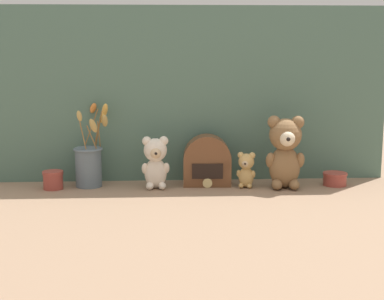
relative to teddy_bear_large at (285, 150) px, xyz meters
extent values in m
plane|color=#8E7056|center=(-0.36, 0.00, -0.15)|extent=(4.00, 4.00, 0.00)
cube|color=#4C6B5B|center=(-0.36, 0.16, 0.21)|extent=(1.63, 0.02, 0.71)
ellipsoid|color=olive|center=(0.00, 0.00, -0.07)|extent=(0.13, 0.11, 0.17)
sphere|color=olive|center=(0.00, 0.00, 0.06)|extent=(0.13, 0.13, 0.13)
sphere|color=beige|center=(0.00, -0.04, 0.05)|extent=(0.06, 0.06, 0.06)
sphere|color=black|center=(0.00, -0.07, 0.06)|extent=(0.02, 0.02, 0.02)
sphere|color=olive|center=(0.05, 0.00, 0.11)|extent=(0.05, 0.05, 0.05)
sphere|color=olive|center=(-0.05, 0.01, 0.11)|extent=(0.05, 0.05, 0.05)
ellipsoid|color=olive|center=(0.06, -0.01, -0.04)|extent=(0.04, 0.06, 0.07)
ellipsoid|color=olive|center=(-0.06, 0.00, -0.04)|extent=(0.04, 0.06, 0.07)
ellipsoid|color=olive|center=(0.03, -0.03, -0.13)|extent=(0.05, 0.07, 0.04)
ellipsoid|color=olive|center=(-0.04, -0.03, -0.13)|extent=(0.05, 0.07, 0.04)
ellipsoid|color=beige|center=(-0.51, 0.02, -0.09)|extent=(0.09, 0.08, 0.12)
sphere|color=beige|center=(-0.51, 0.02, 0.00)|extent=(0.09, 0.09, 0.09)
sphere|color=#D1B289|center=(-0.50, -0.01, 0.00)|extent=(0.04, 0.04, 0.04)
sphere|color=black|center=(-0.50, -0.03, 0.00)|extent=(0.01, 0.01, 0.01)
sphere|color=beige|center=(-0.47, 0.03, 0.04)|extent=(0.04, 0.04, 0.04)
sphere|color=beige|center=(-0.54, 0.02, 0.04)|extent=(0.04, 0.04, 0.04)
ellipsoid|color=beige|center=(-0.46, 0.02, -0.07)|extent=(0.03, 0.04, 0.05)
ellipsoid|color=beige|center=(-0.55, 0.02, -0.07)|extent=(0.03, 0.04, 0.05)
ellipsoid|color=beige|center=(-0.48, 0.00, -0.13)|extent=(0.03, 0.05, 0.03)
ellipsoid|color=beige|center=(-0.53, 0.00, -0.13)|extent=(0.03, 0.05, 0.03)
ellipsoid|color=tan|center=(-0.15, 0.02, -0.11)|extent=(0.07, 0.06, 0.08)
sphere|color=tan|center=(-0.15, 0.02, -0.04)|extent=(0.06, 0.06, 0.06)
sphere|color=#D1B289|center=(-0.16, -0.01, -0.05)|extent=(0.03, 0.03, 0.03)
sphere|color=black|center=(-0.16, -0.02, -0.05)|extent=(0.01, 0.01, 0.01)
sphere|color=tan|center=(-0.13, 0.01, -0.02)|extent=(0.03, 0.03, 0.03)
sphere|color=tan|center=(-0.17, 0.02, -0.02)|extent=(0.03, 0.03, 0.03)
ellipsoid|color=tan|center=(-0.12, 0.00, -0.09)|extent=(0.02, 0.03, 0.04)
ellipsoid|color=tan|center=(-0.18, 0.02, -0.09)|extent=(0.02, 0.03, 0.04)
ellipsoid|color=tan|center=(-0.14, -0.01, -0.14)|extent=(0.03, 0.04, 0.02)
ellipsoid|color=tan|center=(-0.17, 0.00, -0.14)|extent=(0.03, 0.04, 0.02)
cylinder|color=slate|center=(-0.77, 0.07, -0.07)|extent=(0.10, 0.10, 0.16)
torus|color=slate|center=(-0.77, 0.07, 0.00)|extent=(0.12, 0.12, 0.01)
cylinder|color=olive|center=(-0.76, 0.12, 0.08)|extent=(0.06, 0.02, 0.15)
ellipsoid|color=orange|center=(-0.76, 0.14, 0.16)|extent=(0.04, 0.03, 0.05)
cylinder|color=olive|center=(-0.75, 0.03, 0.05)|extent=(0.04, 0.02, 0.10)
ellipsoid|color=tan|center=(-0.74, 0.02, 0.10)|extent=(0.05, 0.04, 0.06)
cylinder|color=olive|center=(-0.73, 0.09, 0.08)|extent=(0.04, 0.05, 0.15)
ellipsoid|color=gold|center=(-0.71, 0.11, 0.15)|extent=(0.04, 0.05, 0.06)
cylinder|color=olive|center=(-0.73, 0.07, 0.06)|extent=(0.01, 0.05, 0.11)
ellipsoid|color=tan|center=(-0.70, 0.06, 0.11)|extent=(0.03, 0.04, 0.06)
cylinder|color=olive|center=(-0.79, 0.04, 0.07)|extent=(0.03, 0.02, 0.13)
ellipsoid|color=tan|center=(-0.80, 0.02, 0.14)|extent=(0.03, 0.03, 0.05)
cylinder|color=olive|center=(-0.74, 0.10, 0.06)|extent=(0.04, 0.04, 0.12)
ellipsoid|color=gold|center=(-0.72, 0.11, 0.12)|extent=(0.04, 0.04, 0.05)
cube|color=brown|center=(-0.30, 0.06, -0.10)|extent=(0.19, 0.10, 0.11)
cylinder|color=brown|center=(-0.30, 0.06, -0.04)|extent=(0.19, 0.10, 0.19)
cube|color=black|center=(-0.30, 0.01, -0.08)|extent=(0.12, 0.01, 0.06)
cylinder|color=#D6BC7A|center=(-0.30, 0.01, -0.13)|extent=(0.04, 0.01, 0.04)
cylinder|color=#993D33|center=(0.21, 0.03, -0.13)|extent=(0.09, 0.09, 0.04)
cylinder|color=#993D33|center=(0.21, 0.03, -0.10)|extent=(0.10, 0.10, 0.01)
cylinder|color=#993D33|center=(-0.91, 0.03, -0.12)|extent=(0.08, 0.08, 0.06)
cylinder|color=#993D33|center=(-0.91, 0.03, -0.08)|extent=(0.08, 0.08, 0.01)
camera|label=1|loc=(-0.49, -2.23, 0.40)|focal=55.00mm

